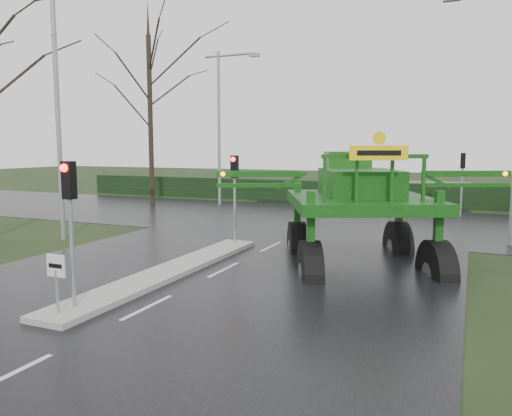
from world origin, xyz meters
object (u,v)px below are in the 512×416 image
at_px(crop_sprayer, 310,191).
at_px(street_light_left_far, 223,114).
at_px(keep_left_sign, 56,274).
at_px(traffic_signal_near, 70,203).
at_px(street_light_left_near, 63,93).
at_px(traffic_signal_far, 463,170).
at_px(traffic_signal_mid, 235,180).
at_px(white_sedan, 362,211).
at_px(street_light_right, 511,90).

bearing_deg(crop_sprayer, street_light_left_far, 100.46).
xyz_separation_m(keep_left_sign, traffic_signal_near, (0.00, 0.49, 1.53)).
bearing_deg(street_light_left_near, crop_sprayer, -6.71).
relative_size(traffic_signal_near, traffic_signal_far, 1.00).
xyz_separation_m(keep_left_sign, traffic_signal_mid, (0.00, 8.99, 1.53)).
distance_m(keep_left_sign, traffic_signal_far, 22.93).
bearing_deg(traffic_signal_mid, white_sedan, 79.79).
height_order(keep_left_sign, traffic_signal_near, traffic_signal_near).
distance_m(keep_left_sign, traffic_signal_mid, 9.12).
bearing_deg(street_light_left_near, traffic_signal_mid, 12.21).
xyz_separation_m(street_light_left_near, street_light_left_far, (0.00, 14.00, 0.00)).
height_order(street_light_right, street_light_left_far, same).
bearing_deg(traffic_signal_near, street_light_right, 53.87).
bearing_deg(traffic_signal_far, crop_sprayer, 75.51).
relative_size(street_light_left_near, street_light_right, 1.00).
height_order(street_light_right, crop_sprayer, street_light_right).
height_order(traffic_signal_mid, street_light_left_near, street_light_left_near).
relative_size(traffic_signal_far, white_sedan, 0.73).
relative_size(keep_left_sign, crop_sprayer, 0.15).
distance_m(traffic_signal_mid, traffic_signal_far, 14.75).
distance_m(traffic_signal_near, white_sedan, 21.59).
height_order(traffic_signal_mid, street_light_left_far, street_light_left_far).
height_order(traffic_signal_mid, crop_sprayer, crop_sprayer).
relative_size(traffic_signal_near, white_sedan, 0.73).
bearing_deg(traffic_signal_mid, keep_left_sign, -90.00).
height_order(street_light_left_near, crop_sprayer, street_light_left_near).
height_order(street_light_left_far, crop_sprayer, street_light_left_far).
bearing_deg(street_light_left_near, street_light_right, 20.11).
xyz_separation_m(traffic_signal_mid, traffic_signal_far, (7.80, 12.52, 0.00)).
bearing_deg(street_light_left_far, keep_left_sign, -72.22).
bearing_deg(street_light_left_near, white_sedan, 57.24).
distance_m(street_light_left_near, street_light_left_far, 14.00).
bearing_deg(traffic_signal_near, street_light_left_near, 134.53).
bearing_deg(crop_sprayer, street_light_left_near, 148.61).
relative_size(keep_left_sign, traffic_signal_mid, 0.38).
distance_m(traffic_signal_mid, crop_sprayer, 4.74).
bearing_deg(white_sedan, street_light_left_near, 148.26).
relative_size(crop_sprayer, white_sedan, 1.81).
xyz_separation_m(traffic_signal_mid, street_light_left_near, (-6.89, -1.49, 3.40)).
distance_m(keep_left_sign, traffic_signal_near, 1.61).
bearing_deg(street_light_right, traffic_signal_near, -126.13).
height_order(traffic_signal_near, traffic_signal_mid, same).
xyz_separation_m(traffic_signal_mid, street_light_right, (9.49, 4.51, 3.40)).
relative_size(street_light_right, street_light_left_far, 1.00).
relative_size(traffic_signal_near, street_light_left_far, 0.35).
bearing_deg(crop_sprayer, traffic_signal_near, -148.53).
distance_m(traffic_signal_near, traffic_signal_far, 22.42).
height_order(traffic_signal_mid, traffic_signal_far, same).
bearing_deg(street_light_right, keep_left_sign, -125.12).
distance_m(street_light_left_near, crop_sprayer, 11.36).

